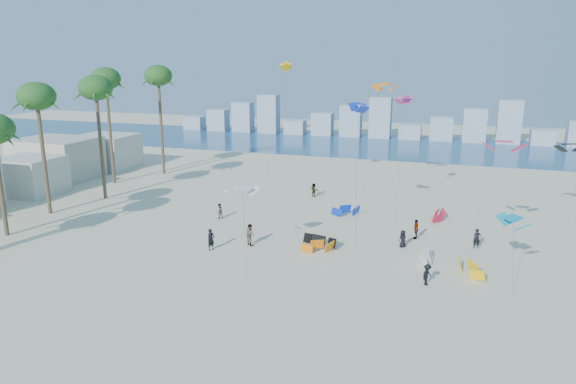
% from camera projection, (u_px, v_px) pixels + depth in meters
% --- Properties ---
extents(ground, '(220.00, 220.00, 0.00)m').
position_uv_depth(ground, '(165.00, 316.00, 32.84)').
color(ground, beige).
rests_on(ground, ground).
extents(ocean, '(220.00, 220.00, 0.00)m').
position_uv_depth(ocean, '(364.00, 145.00, 99.03)').
color(ocean, navy).
rests_on(ocean, ground).
extents(kitesurfer_near, '(0.71, 0.82, 1.90)m').
position_uv_depth(kitesurfer_near, '(211.00, 240.00, 43.94)').
color(kitesurfer_near, black).
rests_on(kitesurfer_near, ground).
extents(kitesurfer_mid, '(1.18, 1.12, 1.92)m').
position_uv_depth(kitesurfer_mid, '(250.00, 234.00, 45.18)').
color(kitesurfer_mid, gray).
rests_on(kitesurfer_mid, ground).
extents(kitesurfers_far, '(25.76, 22.74, 1.83)m').
position_uv_depth(kitesurfers_far, '(357.00, 223.00, 48.71)').
color(kitesurfers_far, black).
rests_on(kitesurfers_far, ground).
extents(grounded_kites, '(15.87, 16.91, 1.02)m').
position_uv_depth(grounded_kites, '(384.00, 237.00, 45.98)').
color(grounded_kites, orange).
rests_on(grounded_kites, ground).
extents(flying_kites, '(32.05, 28.07, 16.21)m').
position_uv_depth(flying_kites, '(398.00, 117.00, 47.90)').
color(flying_kites, silver).
rests_on(flying_kites, ground).
extents(palm_row, '(8.99, 44.80, 15.21)m').
position_uv_depth(palm_row, '(45.00, 101.00, 51.74)').
color(palm_row, brown).
rests_on(palm_row, ground).
extents(beachfront_buildings, '(11.50, 43.00, 6.00)m').
position_uv_depth(beachfront_buildings, '(10.00, 173.00, 61.56)').
color(beachfront_buildings, beige).
rests_on(beachfront_buildings, ground).
extents(distant_skyline, '(85.00, 3.00, 8.40)m').
position_uv_depth(distant_skyline, '(368.00, 123.00, 107.81)').
color(distant_skyline, '#9EADBF').
rests_on(distant_skyline, ground).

